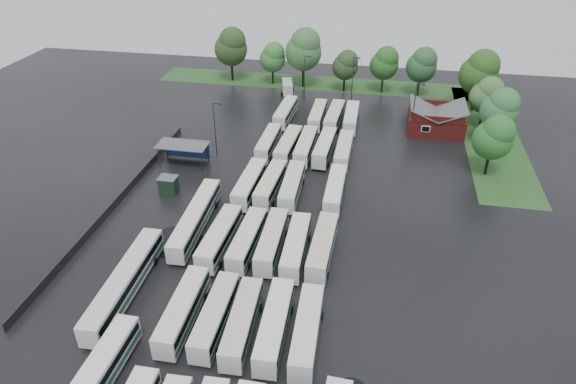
# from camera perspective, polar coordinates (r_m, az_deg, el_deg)

# --- Properties ---
(ground) EXTENTS (160.00, 160.00, 0.00)m
(ground) POSITION_cam_1_polar(r_m,az_deg,el_deg) (64.27, -3.78, -7.21)
(ground) COLOR black
(ground) RESTS_ON ground
(brick_building) EXTENTS (10.07, 8.60, 5.39)m
(brick_building) POSITION_cam_1_polar(r_m,az_deg,el_deg) (99.45, 16.11, 7.53)
(brick_building) COLOR maroon
(brick_building) RESTS_ON ground
(wash_shed) EXTENTS (8.20, 4.20, 3.58)m
(wash_shed) POSITION_cam_1_polar(r_m,az_deg,el_deg) (85.34, -11.53, 4.97)
(wash_shed) COLOR #2D2D30
(wash_shed) RESTS_ON ground
(utility_hut) EXTENTS (2.70, 2.20, 2.62)m
(utility_hut) POSITION_cam_1_polar(r_m,az_deg,el_deg) (78.15, -13.14, 0.78)
(utility_hut) COLOR black
(utility_hut) RESTS_ON ground
(grass_strip_north) EXTENTS (80.00, 10.00, 0.01)m
(grass_strip_north) POSITION_cam_1_polar(r_m,az_deg,el_deg) (120.69, 4.79, 11.86)
(grass_strip_north) COLOR #234D1E
(grass_strip_north) RESTS_ON ground
(grass_strip_east) EXTENTS (10.00, 50.00, 0.01)m
(grass_strip_east) POSITION_cam_1_polar(r_m,az_deg,el_deg) (101.75, 21.56, 5.91)
(grass_strip_east) COLOR #234D1E
(grass_strip_east) RESTS_ON ground
(west_fence) EXTENTS (0.10, 50.00, 1.20)m
(west_fence) POSITION_cam_1_polar(r_m,az_deg,el_deg) (77.56, -18.43, -0.97)
(west_fence) COLOR #2D2D30
(west_fence) RESTS_ON ground
(bus_r1c0) EXTENTS (2.58, 11.31, 3.14)m
(bus_r1c0) POSITION_cam_1_polar(r_m,az_deg,el_deg) (55.82, -11.61, -12.73)
(bus_r1c0) COLOR silver
(bus_r1c0) RESTS_ON ground
(bus_r1c1) EXTENTS (2.37, 10.94, 3.04)m
(bus_r1c1) POSITION_cam_1_polar(r_m,az_deg,el_deg) (54.76, -8.08, -13.44)
(bus_r1c1) COLOR silver
(bus_r1c1) RESTS_ON ground
(bus_r1c2) EXTENTS (2.80, 11.05, 3.05)m
(bus_r1c2) POSITION_cam_1_polar(r_m,az_deg,el_deg) (53.79, -5.11, -14.21)
(bus_r1c2) COLOR silver
(bus_r1c2) RESTS_ON ground
(bus_r1c3) EXTENTS (2.77, 11.41, 3.16)m
(bus_r1c3) POSITION_cam_1_polar(r_m,az_deg,el_deg) (53.26, -1.49, -14.55)
(bus_r1c3) COLOR silver
(bus_r1c3) RESTS_ON ground
(bus_r1c4) EXTENTS (2.72, 11.17, 3.09)m
(bus_r1c4) POSITION_cam_1_polar(r_m,az_deg,el_deg) (52.79, 2.12, -15.15)
(bus_r1c4) COLOR silver
(bus_r1c4) RESTS_ON ground
(bus_r2c0) EXTENTS (2.84, 11.54, 3.19)m
(bus_r2c0) POSITION_cam_1_polar(r_m,az_deg,el_deg) (64.98, -7.59, -5.02)
(bus_r2c0) COLOR silver
(bus_r2c0) RESTS_ON ground
(bus_r2c1) EXTENTS (2.65, 11.14, 3.08)m
(bus_r2c1) POSITION_cam_1_polar(r_m,az_deg,el_deg) (64.34, -4.55, -5.29)
(bus_r2c1) COLOR silver
(bus_r2c1) RESTS_ON ground
(bus_r2c2) EXTENTS (2.59, 11.21, 3.11)m
(bus_r2c2) POSITION_cam_1_polar(r_m,az_deg,el_deg) (63.95, -1.81, -5.44)
(bus_r2c2) COLOR silver
(bus_r2c2) RESTS_ON ground
(bus_r2c3) EXTENTS (2.70, 11.28, 3.12)m
(bus_r2c3) POSITION_cam_1_polar(r_m,az_deg,el_deg) (63.01, 0.88, -6.05)
(bus_r2c3) COLOR silver
(bus_r2c3) RESTS_ON ground
(bus_r2c4) EXTENTS (2.70, 11.49, 3.18)m
(bus_r2c4) POSITION_cam_1_polar(r_m,az_deg,el_deg) (63.05, 3.86, -6.07)
(bus_r2c4) COLOR silver
(bus_r2c4) RESTS_ON ground
(bus_r3c0) EXTENTS (2.70, 11.53, 3.20)m
(bus_r3c0) POSITION_cam_1_polar(r_m,az_deg,el_deg) (75.76, -4.28, 0.94)
(bus_r3c0) COLOR silver
(bus_r3c0) RESTS_ON ground
(bus_r3c1) EXTENTS (2.86, 11.20, 3.09)m
(bus_r3c1) POSITION_cam_1_polar(r_m,az_deg,el_deg) (75.61, -1.95, 0.89)
(bus_r3c1) COLOR silver
(bus_r3c1) RESTS_ON ground
(bus_r3c2) EXTENTS (2.67, 11.34, 3.14)m
(bus_r3c2) POSITION_cam_1_polar(r_m,az_deg,el_deg) (75.02, 0.45, 0.67)
(bus_r3c2) COLOR silver
(bus_r3c2) RESTS_ON ground
(bus_r3c4) EXTENTS (2.42, 11.19, 3.11)m
(bus_r3c4) POSITION_cam_1_polar(r_m,az_deg,el_deg) (74.42, 5.25, 0.24)
(bus_r3c4) COLOR silver
(bus_r3c4) RESTS_ON ground
(bus_r4c0) EXTENTS (2.42, 10.92, 3.03)m
(bus_r4c0) POSITION_cam_1_polar(r_m,az_deg,el_deg) (88.04, -2.18, 5.50)
(bus_r4c0) COLOR silver
(bus_r4c0) RESTS_ON ground
(bus_r4c1) EXTENTS (2.95, 11.45, 3.16)m
(bus_r4c1) POSITION_cam_1_polar(r_m,az_deg,el_deg) (86.88, 0.03, 5.21)
(bus_r4c1) COLOR silver
(bus_r4c1) RESTS_ON ground
(bus_r4c2) EXTENTS (2.52, 11.29, 3.13)m
(bus_r4c2) POSITION_cam_1_polar(r_m,az_deg,el_deg) (86.62, 1.98, 5.09)
(bus_r4c2) COLOR silver
(bus_r4c2) RESTS_ON ground
(bus_r4c3) EXTENTS (2.88, 11.33, 3.13)m
(bus_r4c3) POSITION_cam_1_polar(r_m,az_deg,el_deg) (86.49, 4.09, 4.98)
(bus_r4c3) COLOR silver
(bus_r4c3) RESTS_ON ground
(bus_r4c4) EXTENTS (2.42, 11.05, 3.07)m
(bus_r4c4) POSITION_cam_1_polar(r_m,az_deg,el_deg) (85.81, 6.23, 4.63)
(bus_r4c4) COLOR silver
(bus_r4c4) RESTS_ON ground
(bus_r5c0) EXTENTS (2.81, 11.46, 3.17)m
(bus_r5c0) POSITION_cam_1_polar(r_m,az_deg,el_deg) (100.03, -0.27, 8.85)
(bus_r5c0) COLOR silver
(bus_r5c0) RESTS_ON ground
(bus_r5c2) EXTENTS (2.32, 10.88, 3.03)m
(bus_r5c2) POSITION_cam_1_polar(r_m,az_deg,el_deg) (99.05, 3.30, 8.51)
(bus_r5c2) COLOR silver
(bus_r5c2) RESTS_ON ground
(bus_r5c3) EXTENTS (2.93, 11.43, 3.15)m
(bus_r5c3) POSITION_cam_1_polar(r_m,az_deg,el_deg) (98.54, 5.17, 8.35)
(bus_r5c3) COLOR silver
(bus_r5c3) RESTS_ON ground
(bus_r5c4) EXTENTS (2.55, 11.25, 3.12)m
(bus_r5c4) POSITION_cam_1_polar(r_m,az_deg,el_deg) (98.36, 7.03, 8.19)
(bus_r5c4) COLOR silver
(bus_r5c4) RESTS_ON ground
(artic_bus_west_b) EXTENTS (2.89, 16.62, 3.07)m
(artic_bus_west_b) POSITION_cam_1_polar(r_m,az_deg,el_deg) (69.12, -10.23, -2.86)
(artic_bus_west_b) COLOR silver
(artic_bus_west_b) RESTS_ON ground
(artic_bus_west_c) EXTENTS (2.86, 17.13, 3.17)m
(artic_bus_west_c) POSITION_cam_1_polar(r_m,az_deg,el_deg) (60.67, -17.67, -9.51)
(artic_bus_west_c) COLOR silver
(artic_bus_west_c) RESTS_ON ground
(minibus) EXTENTS (3.40, 6.05, 2.50)m
(minibus) POSITION_cam_1_polar(r_m,az_deg,el_deg) (114.67, -0.08, 11.65)
(minibus) COLOR silver
(minibus) RESTS_ON ground
(tree_north_0) EXTENTS (7.47, 7.47, 12.37)m
(tree_north_0) POSITION_cam_1_polar(r_m,az_deg,el_deg) (121.01, -6.31, 15.79)
(tree_north_0) COLOR black
(tree_north_0) RESTS_ON ground
(tree_north_1) EXTENTS (5.82, 5.82, 9.64)m
(tree_north_1) POSITION_cam_1_polar(r_m,az_deg,el_deg) (118.79, -1.67, 14.78)
(tree_north_1) COLOR black
(tree_north_1) RESTS_ON ground
(tree_north_2) EXTENTS (8.01, 8.01, 13.27)m
(tree_north_2) POSITION_cam_1_polar(r_m,az_deg,el_deg) (116.11, 1.80, 15.59)
(tree_north_2) COLOR black
(tree_north_2) RESTS_ON ground
(tree_north_3) EXTENTS (5.59, 5.59, 9.26)m
(tree_north_3) POSITION_cam_1_polar(r_m,az_deg,el_deg) (114.70, 6.45, 13.87)
(tree_north_3) COLOR black
(tree_north_3) RESTS_ON ground
(tree_north_4) EXTENTS (6.17, 6.17, 10.22)m
(tree_north_4) POSITION_cam_1_polar(r_m,az_deg,el_deg) (115.17, 10.72, 13.93)
(tree_north_4) COLOR black
(tree_north_4) RESTS_ON ground
(tree_north_5) EXTENTS (6.44, 6.44, 10.67)m
(tree_north_5) POSITION_cam_1_polar(r_m,az_deg,el_deg) (114.64, 14.71, 13.53)
(tree_north_5) COLOR black
(tree_north_5) RESTS_ON ground
(tree_north_6) EXTENTS (4.81, 4.79, 7.94)m
(tree_north_6) POSITION_cam_1_polar(r_m,az_deg,el_deg) (117.84, 19.87, 12.28)
(tree_north_6) COLOR black
(tree_north_6) RESTS_ON ground
(tree_east_0) EXTENTS (6.13, 6.13, 10.15)m
(tree_east_0) POSITION_cam_1_polar(r_m,az_deg,el_deg) (84.67, 21.97, 5.69)
(tree_east_0) COLOR black
(tree_east_0) RESTS_ON ground
(tree_east_1) EXTENTS (6.38, 6.38, 10.57)m
(tree_east_1) POSITION_cam_1_polar(r_m,az_deg,el_deg) (95.40, 22.55, 8.55)
(tree_east_1) COLOR #34271A
(tree_east_1) RESTS_ON ground
(tree_east_2) EXTENTS (5.95, 5.95, 9.85)m
(tree_east_2) POSITION_cam_1_polar(r_m,az_deg,el_deg) (102.52, 21.27, 10.03)
(tree_east_2) COLOR black
(tree_east_2) RESTS_ON ground
(tree_east_3) EXTENTS (7.62, 7.62, 12.62)m
(tree_east_3) POSITION_cam_1_polar(r_m,az_deg,el_deg) (109.12, 20.58, 12.39)
(tree_east_3) COLOR black
(tree_east_3) RESTS_ON ground
(tree_east_4) EXTENTS (5.61, 5.61, 9.29)m
(tree_east_4) POSITION_cam_1_polar(r_m,az_deg,el_deg) (114.36, 20.39, 12.10)
(tree_east_4) COLOR black
(tree_east_4) RESTS_ON ground
(lamp_post_ne) EXTENTS (1.58, 0.31, 10.27)m
(lamp_post_ne) POSITION_cam_1_polar(r_m,az_deg,el_deg) (94.06, 13.91, 9.19)
(lamp_post_ne) COLOR #2D2D30
(lamp_post_ne) RESTS_ON ground
(lamp_post_nw) EXTENTS (1.44, 0.28, 9.34)m
(lamp_post_nw) POSITION_cam_1_polar(r_m,az_deg,el_deg) (86.25, -8.08, 7.38)
(lamp_post_nw) COLOR #2D2D30
(lamp_post_nw) RESTS_ON ground
(lamp_post_back_w) EXTENTS (1.48, 0.29, 9.60)m
(lamp_post_back_w) POSITION_cam_1_polar(r_m,az_deg,el_deg) (108.92, 1.91, 12.89)
(lamp_post_back_w) COLOR #2D2D30
(lamp_post_back_w) RESTS_ON ground
(lamp_post_back_e) EXTENTS (1.50, 0.29, 9.73)m
(lamp_post_back_e) POSITION_cam_1_polar(r_m,az_deg,el_deg) (108.29, 7.26, 12.59)
(lamp_post_back_e) COLOR #2D2D30
(lamp_post_back_e) RESTS_ON ground
(puddle_2) EXTENTS (7.15, 7.15, 0.01)m
(puddle_2) POSITION_cam_1_polar(r_m,az_deg,el_deg) (68.18, -12.39, -5.42)
(puddle_2) COLOR black
(puddle_2) RESTS_ON ground
(puddle_3) EXTENTS (3.15, 3.15, 0.01)m
(puddle_3) POSITION_cam_1_polar(r_m,az_deg,el_deg) (62.47, 3.12, -8.50)
(puddle_3) COLOR black
(puddle_3) RESTS_ON ground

